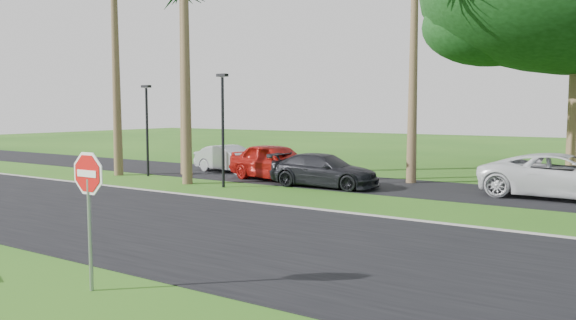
# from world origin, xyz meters

# --- Properties ---
(ground) EXTENTS (120.00, 120.00, 0.00)m
(ground) POSITION_xyz_m (0.00, 0.00, 0.00)
(ground) COLOR #235214
(ground) RESTS_ON ground
(road) EXTENTS (120.00, 8.00, 0.02)m
(road) POSITION_xyz_m (0.00, 2.00, 0.01)
(road) COLOR black
(road) RESTS_ON ground
(parking_strip) EXTENTS (120.00, 5.00, 0.02)m
(parking_strip) POSITION_xyz_m (0.00, 12.50, 0.01)
(parking_strip) COLOR black
(parking_strip) RESTS_ON ground
(curb) EXTENTS (120.00, 0.12, 0.06)m
(curb) POSITION_xyz_m (0.00, 6.05, 0.03)
(curb) COLOR gray
(curb) RESTS_ON ground
(stop_sign_near) EXTENTS (1.05, 0.07, 2.62)m
(stop_sign_near) POSITION_xyz_m (0.50, -3.00, 1.77)
(stop_sign_near) COLOR gray
(stop_sign_near) RESTS_ON ground
(streetlight_left) EXTENTS (0.45, 0.25, 4.34)m
(streetlight_left) POSITION_xyz_m (-11.50, 9.50, 2.50)
(streetlight_left) COLOR black
(streetlight_left) RESTS_ON ground
(streetlight_right) EXTENTS (0.45, 0.25, 4.64)m
(streetlight_right) POSITION_xyz_m (-6.00, 8.50, 2.65)
(streetlight_right) COLOR black
(streetlight_right) RESTS_ON ground
(car_silver) EXTENTS (4.24, 1.96, 1.35)m
(car_silver) POSITION_xyz_m (-9.18, 12.89, 0.67)
(car_silver) COLOR #B9BBC1
(car_silver) RESTS_ON ground
(car_red) EXTENTS (5.19, 3.03, 1.66)m
(car_red) POSITION_xyz_m (-5.40, 11.44, 0.83)
(car_red) COLOR #A0120D
(car_red) RESTS_ON ground
(car_dark) EXTENTS (4.73, 2.08, 1.35)m
(car_dark) POSITION_xyz_m (-2.56, 10.82, 0.68)
(car_dark) COLOR black
(car_dark) RESTS_ON ground
(car_minivan) EXTENTS (5.83, 2.81, 1.60)m
(car_minivan) POSITION_xyz_m (6.16, 12.82, 0.80)
(car_minivan) COLOR silver
(car_minivan) RESTS_ON ground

